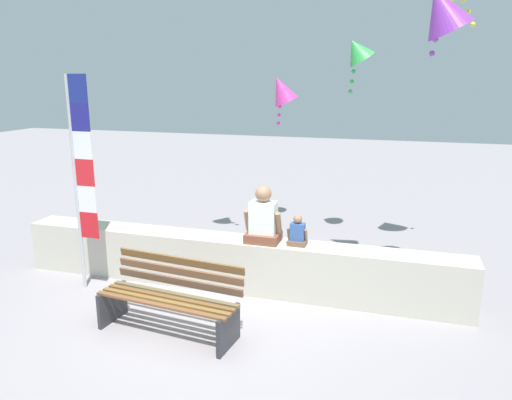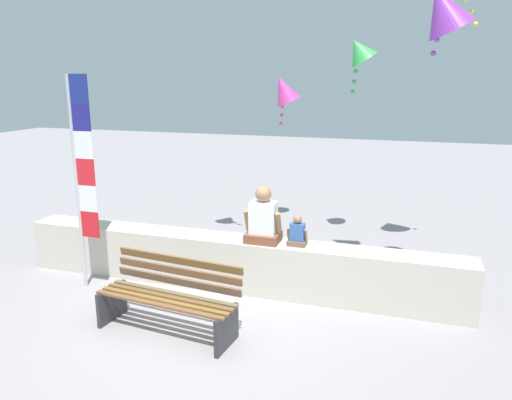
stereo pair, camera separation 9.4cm
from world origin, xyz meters
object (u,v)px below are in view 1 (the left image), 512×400
(flag_banner, at_px, (80,171))
(kite_purple, at_px, (443,10))
(person_adult, at_px, (263,220))
(kite_green, at_px, (357,51))
(park_bench, at_px, (171,298))
(kite_magenta, at_px, (281,90))
(person_child, at_px, (297,233))

(flag_banner, distance_m, kite_purple, 5.37)
(person_adult, xyz_separation_m, kite_green, (0.93, 2.68, 2.42))
(park_bench, distance_m, kite_magenta, 5.43)
(park_bench, bearing_deg, kite_magenta, 88.21)
(kite_purple, relative_size, kite_magenta, 0.89)
(kite_purple, relative_size, kite_green, 0.93)
(kite_green, bearing_deg, park_bench, -112.59)
(park_bench, height_order, person_child, person_child)
(flag_banner, height_order, kite_magenta, kite_magenta)
(person_child, bearing_deg, park_bench, -132.01)
(kite_green, bearing_deg, kite_magenta, 153.10)
(person_child, xyz_separation_m, kite_green, (0.43, 2.68, 2.56))
(person_child, height_order, kite_green, kite_green)
(person_adult, height_order, kite_green, kite_green)
(flag_banner, bearing_deg, person_child, 11.78)
(kite_magenta, bearing_deg, park_bench, -91.79)
(person_child, height_order, flag_banner, flag_banner)
(park_bench, distance_m, flag_banner, 2.33)
(kite_purple, xyz_separation_m, kite_magenta, (-2.81, 2.56, -1.10))
(person_child, relative_size, kite_purple, 0.45)
(park_bench, bearing_deg, kite_green, 67.41)
(person_adult, bearing_deg, flag_banner, -165.97)
(park_bench, bearing_deg, kite_purple, 38.03)
(person_child, relative_size, flag_banner, 0.14)
(park_bench, distance_m, kite_green, 5.39)
(park_bench, relative_size, flag_banner, 0.59)
(person_adult, height_order, kite_purple, kite_purple)
(flag_banner, distance_m, kite_green, 5.06)
(park_bench, xyz_separation_m, flag_banner, (-1.72, 0.78, 1.35))
(person_adult, xyz_separation_m, kite_magenta, (-0.62, 3.47, 1.72))
(person_adult, distance_m, person_child, 0.52)
(person_adult, bearing_deg, kite_magenta, 100.13)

